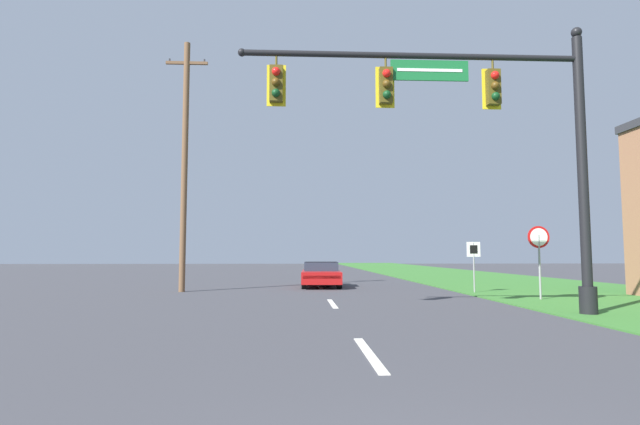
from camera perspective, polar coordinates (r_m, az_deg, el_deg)
name	(u,v)px	position (r m, az deg, el deg)	size (l,w,h in m)	color
grass_verge_right	(476,278)	(34.09, 17.40, -7.18)	(10.00, 110.00, 0.04)	#38752D
road_center_line	(320,287)	(24.08, 0.02, -8.52)	(0.16, 34.80, 0.01)	silver
signal_mast	(488,132)	(14.02, 18.65, 8.72)	(9.32, 0.47, 7.66)	black
car_ahead	(321,274)	(24.24, 0.12, -7.08)	(1.96, 4.27, 1.19)	black
stop_sign	(539,246)	(18.76, 23.74, -3.50)	(0.76, 0.07, 2.50)	gray
route_sign_post	(474,255)	(21.26, 17.15, -4.70)	(0.55, 0.06, 2.03)	gray
utility_pole_near	(185,161)	(22.23, -15.21, 5.70)	(1.80, 0.26, 10.78)	brown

